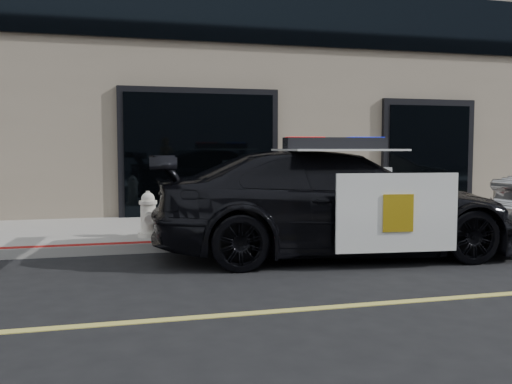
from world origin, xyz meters
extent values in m
plane|color=black|center=(0.00, 0.00, 0.00)|extent=(120.00, 120.00, 0.00)
cube|color=gray|center=(0.00, 5.25, 0.07)|extent=(60.00, 3.50, 0.15)
imported|color=black|center=(0.29, 2.61, 0.78)|extent=(3.26, 5.79, 1.55)
cube|color=white|center=(0.70, 1.45, 0.75)|extent=(1.65, 0.21, 1.04)
cube|color=white|center=(0.92, 3.66, 0.75)|extent=(1.65, 0.21, 1.04)
cube|color=white|center=(0.29, 2.61, 1.57)|extent=(1.74, 2.01, 0.03)
cube|color=gold|center=(0.69, 1.42, 0.75)|extent=(0.41, 0.06, 0.49)
cube|color=black|center=(0.29, 2.61, 1.66)|extent=(1.52, 0.54, 0.18)
cube|color=red|center=(-0.16, 2.65, 1.67)|extent=(0.55, 0.39, 0.17)
cube|color=#0C19CC|center=(0.74, 2.56, 1.67)|extent=(0.55, 0.39, 0.17)
cylinder|color=silver|center=(-2.31, 4.13, 0.19)|extent=(0.34, 0.34, 0.08)
cylinder|color=silver|center=(-2.31, 4.13, 0.46)|extent=(0.24, 0.24, 0.47)
cylinder|color=silver|center=(-2.31, 4.13, 0.71)|extent=(0.29, 0.29, 0.06)
sphere|color=silver|center=(-2.31, 4.13, 0.77)|extent=(0.22, 0.22, 0.22)
cylinder|color=silver|center=(-2.31, 4.13, 0.86)|extent=(0.07, 0.07, 0.07)
cylinder|color=silver|center=(-2.31, 4.29, 0.53)|extent=(0.12, 0.11, 0.12)
cylinder|color=silver|center=(-2.31, 3.97, 0.53)|extent=(0.12, 0.11, 0.12)
cylinder|color=silver|center=(-2.31, 3.94, 0.46)|extent=(0.16, 0.13, 0.16)
camera|label=1|loc=(-2.96, -5.21, 1.59)|focal=40.00mm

